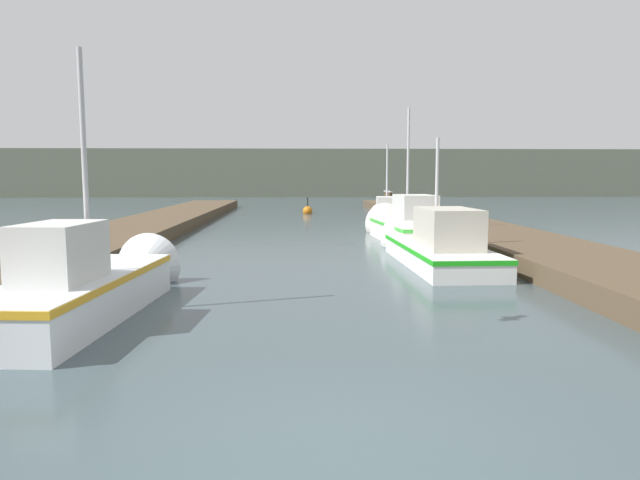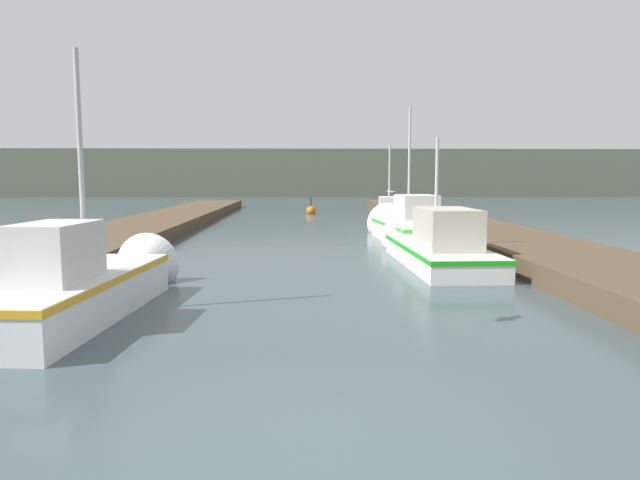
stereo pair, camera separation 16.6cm
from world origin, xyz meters
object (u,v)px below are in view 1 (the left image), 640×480
Objects in this scene: mooring_piling_0 at (387,204)px; fishing_boat_1 at (431,244)px; fishing_boat_2 at (404,226)px; fishing_boat_3 at (386,217)px; channel_buoy at (308,211)px; fishing_boat_0 at (94,282)px; mooring_piling_1 at (390,205)px.

fishing_boat_1 is at bearing -94.72° from mooring_piling_0.
fishing_boat_3 is (0.24, 5.33, -0.09)m from fishing_boat_2.
fishing_boat_1 reaches higher than channel_buoy.
fishing_boat_3 is 8.66m from channel_buoy.
fishing_boat_0 is at bearing -142.95° from fishing_boat_1.
fishing_boat_1 is at bearing -86.53° from fishing_boat_3.
mooring_piling_0 is at bearing 86.68° from fishing_boat_3.
mooring_piling_0 is (1.07, 10.43, 0.23)m from fishing_boat_2.
fishing_boat_3 reaches higher than mooring_piling_1.
fishing_boat_3 reaches higher than mooring_piling_0.
fishing_boat_2 is at bearing 59.73° from fishing_boat_0.
fishing_boat_2 is 4.32× the size of mooring_piling_0.
fishing_boat_3 is at bearing -101.71° from mooring_piling_1.
mooring_piling_1 is at bearing -47.90° from channel_buoy.
fishing_boat_1 is at bearing -81.20° from channel_buoy.
fishing_boat_1 is 15.18m from mooring_piling_0.
fishing_boat_2 reaches higher than channel_buoy.
fishing_boat_2 is (6.78, 9.93, -0.00)m from fishing_boat_0.
fishing_boat_2 is 1.11× the size of fishing_boat_3.
mooring_piling_1 is (-0.07, -1.47, -0.00)m from mooring_piling_0.
channel_buoy is at bearing 98.47° from fishing_boat_2.
mooring_piling_1 is at bearing 83.69° from fishing_boat_1.
mooring_piling_0 is (0.83, 5.11, 0.32)m from fishing_boat_3.
fishing_boat_1 is (6.59, 5.24, -0.06)m from fishing_boat_0.
fishing_boat_3 is 5.18m from mooring_piling_0.
fishing_boat_2 is (0.18, 4.69, 0.06)m from fishing_boat_1.
fishing_boat_2 is 5.33m from fishing_boat_3.
fishing_boat_0 reaches higher than mooring_piling_1.
fishing_boat_2 is at bearing -86.68° from fishing_boat_3.
fishing_boat_3 is 5.11× the size of channel_buoy.
fishing_boat_2 is 9.02m from mooring_piling_1.
fishing_boat_0 is at bearing -111.07° from mooring_piling_0.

